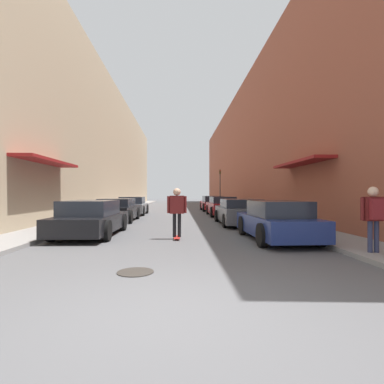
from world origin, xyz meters
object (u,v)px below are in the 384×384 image
(parked_car_right_2, at_px, (222,206))
(pedestrian, at_px, (374,211))
(parked_car_right_0, at_px, (277,221))
(parked_car_left_2, at_px, (133,206))
(parked_car_right_1, at_px, (240,212))
(skateboarder, at_px, (177,208))
(traffic_light, at_px, (220,184))
(manhole_cover, at_px, (135,272))
(parked_car_left_1, at_px, (118,210))
(parked_car_right_3, at_px, (212,203))
(parked_car_left_0, at_px, (92,218))

(parked_car_right_2, relative_size, pedestrian, 2.81)
(parked_car_right_0, xyz_separation_m, pedestrian, (1.45, -2.68, 0.47))
(parked_car_left_2, height_order, parked_car_right_2, parked_car_right_2)
(parked_car_right_0, distance_m, parked_car_right_1, 5.03)
(skateboarder, bearing_deg, traffic_light, 78.53)
(parked_car_left_2, relative_size, manhole_cover, 5.61)
(parked_car_left_1, xyz_separation_m, pedestrian, (7.95, -9.60, 0.48))
(parked_car_right_0, xyz_separation_m, parked_car_right_1, (-0.17, 5.03, -0.01))
(parked_car_right_3, height_order, pedestrian, pedestrian)
(parked_car_left_0, distance_m, parked_car_right_2, 11.07)
(parked_car_right_2, bearing_deg, parked_car_right_0, -88.73)
(parked_car_left_1, height_order, manhole_cover, parked_car_left_1)
(parked_car_right_0, height_order, parked_car_right_1, parked_car_right_0)
(parked_car_right_1, height_order, parked_car_right_2, parked_car_right_2)
(skateboarder, relative_size, traffic_light, 0.42)
(parked_car_left_2, bearing_deg, skateboarder, -74.44)
(skateboarder, height_order, traffic_light, traffic_light)
(parked_car_right_1, xyz_separation_m, skateboarder, (-3.06, -4.63, 0.43))
(manhole_cover, xyz_separation_m, traffic_light, (5.35, 26.70, 2.54))
(skateboarder, relative_size, manhole_cover, 2.42)
(parked_car_left_1, relative_size, traffic_light, 1.10)
(parked_car_right_1, distance_m, parked_car_right_3, 11.63)
(parked_car_right_3, xyz_separation_m, manhole_cover, (-3.79, -20.42, -0.63))
(parked_car_right_0, bearing_deg, pedestrian, -61.56)
(parked_car_left_0, xyz_separation_m, parked_car_right_1, (6.14, 3.64, -0.00))
(parked_car_right_1, distance_m, pedestrian, 7.89)
(parked_car_right_3, distance_m, manhole_cover, 20.78)
(traffic_light, xyz_separation_m, pedestrian, (0.11, -25.62, -1.45))
(parked_car_right_0, bearing_deg, parked_car_left_1, 133.18)
(parked_car_right_2, xyz_separation_m, pedestrian, (1.69, -13.31, 0.45))
(pedestrian, bearing_deg, parked_car_right_1, 101.88)
(parked_car_left_0, bearing_deg, pedestrian, -27.61)
(pedestrian, bearing_deg, parked_car_left_1, 129.62)
(parked_car_left_0, distance_m, manhole_cover, 5.67)
(parked_car_left_0, height_order, parked_car_left_2, parked_car_left_2)
(parked_car_left_2, relative_size, skateboarder, 2.31)
(parked_car_left_2, height_order, skateboarder, skateboarder)
(parked_car_left_0, bearing_deg, parked_car_right_0, -12.37)
(parked_car_left_0, relative_size, traffic_light, 1.14)
(parked_car_left_0, relative_size, parked_car_right_1, 0.96)
(manhole_cover, bearing_deg, parked_car_right_2, 75.34)
(skateboarder, xyz_separation_m, pedestrian, (4.68, -3.07, 0.05))
(parked_car_right_3, bearing_deg, parked_car_left_1, -122.84)
(parked_car_right_0, height_order, pedestrian, pedestrian)
(parked_car_right_0, relative_size, parked_car_right_1, 0.88)
(parked_car_right_1, bearing_deg, parked_car_left_1, 163.32)
(parked_car_left_1, relative_size, parked_car_right_3, 0.92)
(parked_car_left_0, height_order, skateboarder, skateboarder)
(parked_car_right_2, bearing_deg, parked_car_left_1, -149.34)
(parked_car_left_0, xyz_separation_m, traffic_light, (7.66, 21.56, 1.93))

